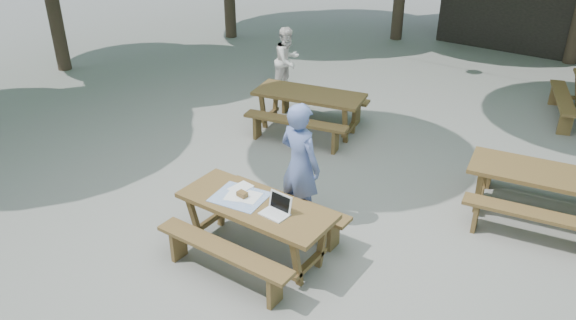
# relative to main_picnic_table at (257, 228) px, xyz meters

# --- Properties ---
(ground) EXTENTS (80.00, 80.00, 0.00)m
(ground) POSITION_rel_main_picnic_table_xyz_m (0.75, 1.59, -0.39)
(ground) COLOR slate
(ground) RESTS_ON ground
(main_picnic_table) EXTENTS (2.00, 1.58, 0.75)m
(main_picnic_table) POSITION_rel_main_picnic_table_xyz_m (0.00, 0.00, 0.00)
(main_picnic_table) COLOR brown
(main_picnic_table) RESTS_ON ground
(picnic_table_nw) EXTENTS (2.18, 1.93, 0.75)m
(picnic_table_nw) POSITION_rel_main_picnic_table_xyz_m (-1.48, 3.51, 0.00)
(picnic_table_nw) COLOR brown
(picnic_table_nw) RESTS_ON ground
(picnic_table_ne) EXTENTS (2.12, 1.85, 0.75)m
(picnic_table_ne) POSITION_rel_main_picnic_table_xyz_m (2.78, 2.87, 0.00)
(picnic_table_ne) COLOR brown
(picnic_table_ne) RESTS_ON ground
(woman) EXTENTS (0.71, 0.53, 1.79)m
(woman) POSITION_rel_main_picnic_table_xyz_m (0.05, 0.91, 0.50)
(woman) COLOR #6679BB
(woman) RESTS_ON ground
(second_person) EXTENTS (0.60, 0.74, 1.44)m
(second_person) POSITION_rel_main_picnic_table_xyz_m (-2.91, 4.89, 0.33)
(second_person) COLOR white
(second_person) RESTS_ON ground
(laptop) EXTENTS (0.35, 0.28, 0.24)m
(laptop) POSITION_rel_main_picnic_table_xyz_m (0.34, -0.02, 0.42)
(laptop) COLOR white
(laptop) RESTS_ON main_picnic_table
(tabletop_clutter) EXTENTS (0.71, 0.65, 0.08)m
(tabletop_clutter) POSITION_rel_main_picnic_table_xyz_m (-0.25, 0.01, 0.37)
(tabletop_clutter) COLOR #3565B6
(tabletop_clutter) RESTS_ON main_picnic_table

